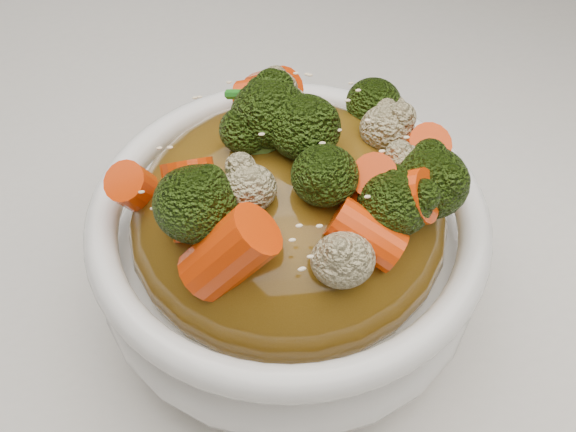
{
  "coord_description": "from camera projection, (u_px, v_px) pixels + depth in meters",
  "views": [
    {
      "loc": [
        -0.05,
        -0.29,
        1.13
      ],
      "look_at": [
        -0.01,
        -0.04,
        0.83
      ],
      "focal_mm": 42.0,
      "sensor_mm": 36.0,
      "label": 1
    }
  ],
  "objects": [
    {
      "name": "scallions",
      "position": [
        288.0,
        133.0,
        0.35
      ],
      "size": [
        0.18,
        0.18,
        0.02
      ],
      "primitive_type": null,
      "rotation": [
        0.0,
        0.0,
        0.41
      ],
      "color": "#22851E",
      "rests_on": "sauce_base"
    },
    {
      "name": "sauce_base",
      "position": [
        288.0,
        220.0,
        0.4
      ],
      "size": [
        0.25,
        0.25,
        0.1
      ],
      "primitive_type": "ellipsoid",
      "rotation": [
        0.0,
        0.0,
        0.41
      ],
      "color": "brown",
      "rests_on": "bowl"
    },
    {
      "name": "cauliflower",
      "position": [
        288.0,
        139.0,
        0.35
      ],
      "size": [
        0.25,
        0.25,
        0.04
      ],
      "primitive_type": null,
      "rotation": [
        0.0,
        0.0,
        0.41
      ],
      "color": "tan",
      "rests_on": "sauce_base"
    },
    {
      "name": "carrots",
      "position": [
        288.0,
        135.0,
        0.35
      ],
      "size": [
        0.25,
        0.25,
        0.05
      ],
      "primitive_type": null,
      "rotation": [
        0.0,
        0.0,
        0.41
      ],
      "color": "#EC3F07",
      "rests_on": "sauce_base"
    },
    {
      "name": "sesame_seeds",
      "position": [
        288.0,
        133.0,
        0.35
      ],
      "size": [
        0.22,
        0.22,
        0.01
      ],
      "primitive_type": null,
      "rotation": [
        0.0,
        0.0,
        0.41
      ],
      "color": "beige",
      "rests_on": "sauce_base"
    },
    {
      "name": "tablecloth",
      "position": [
        292.0,
        268.0,
        0.5
      ],
      "size": [
        1.2,
        0.8,
        0.04
      ],
      "primitive_type": "cube",
      "color": "silver",
      "rests_on": "dining_table"
    },
    {
      "name": "broccoli",
      "position": [
        288.0,
        136.0,
        0.35
      ],
      "size": [
        0.25,
        0.25,
        0.05
      ],
      "primitive_type": null,
      "rotation": [
        0.0,
        0.0,
        0.41
      ],
      "color": "black",
      "rests_on": "sauce_base"
    },
    {
      "name": "bowl",
      "position": [
        288.0,
        253.0,
        0.42
      ],
      "size": [
        0.31,
        0.31,
        0.09
      ],
      "primitive_type": null,
      "rotation": [
        0.0,
        0.0,
        0.41
      ],
      "color": "white",
      "rests_on": "tablecloth"
    }
  ]
}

